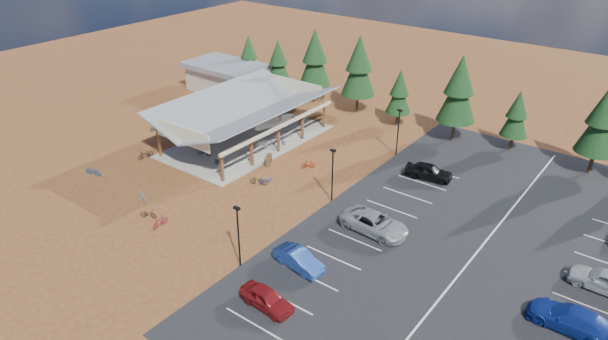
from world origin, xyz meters
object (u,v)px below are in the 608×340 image
Objects in this scene: car_4 at (429,171)px; bike_14 at (266,180)px; bike_7 at (296,118)px; bike_6 at (281,140)px; bike_3 at (277,115)px; car_8 at (605,280)px; bike_pavilion at (245,109)px; car_0 at (267,298)px; trash_bin_0 at (269,158)px; lamp_post_1 at (332,172)px; bike_5 at (269,146)px; car_2 at (375,223)px; bike_8 at (146,154)px; bike_11 at (160,222)px; bike_0 at (204,152)px; bike_10 at (93,171)px; trash_bin_1 at (267,162)px; lamp_post_0 at (238,233)px; lamp_post_2 at (398,129)px; car_7 at (572,319)px; bike_16 at (259,181)px; bike_15 at (308,164)px; outbuilding at (226,77)px; car_1 at (299,259)px; bike_12 at (148,214)px; bike_2 at (230,131)px; bike_13 at (142,196)px; bike_4 at (218,162)px; bike_1 at (219,134)px.

bike_14 is at bearing 119.33° from car_4.
bike_6 is at bearing -153.59° from bike_7.
car_8 reaches higher than bike_3.
car_4 is at bearing 11.78° from bike_pavilion.
bike_pavilion reaches higher than car_0.
bike_7 is at bearing 113.95° from trash_bin_0.
lamp_post_1 reaches higher than bike_5.
bike_8 is at bearing 99.18° from car_2.
bike_6 is 0.93× the size of bike_11.
car_2 is at bearing -107.71° from bike_0.
car_8 is (43.68, 11.67, 0.37)m from bike_10.
trash_bin_1 is 7.18m from bike_0.
car_0 is (20.49, -13.61, 0.21)m from bike_0.
bike_6 is (-11.48, 18.64, -2.46)m from lamp_post_0.
lamp_post_2 reaches higher than bike_10.
car_7 is at bearing -13.90° from bike_pavilion.
bike_16 is at bearing 125.36° from lamp_post_0.
car_2 is at bearing -1.50° from car_0.
lamp_post_0 is 3.46× the size of bike_15.
outbuilding is 41.42m from car_1.
car_0 reaches higher than bike_12.
bike_10 is at bearing -80.57° from car_7.
bike_2 is at bearing -145.40° from bike_16.
bike_12 is (18.12, -27.90, -1.63)m from outbuilding.
bike_13 is at bearing 36.95° from bike_12.
bike_4 reaches higher than bike_7.
bike_3 is 1.14× the size of bike_14.
bike_5 is at bearing 93.85° from car_4.
bike_12 is 33.16m from car_7.
bike_5 reaches higher than bike_4.
bike_3 is 26.05m from car_2.
bike_7 is at bearing -114.20° from car_7.
bike_13 reaches higher than bike_10.
bike_6 is 16.75m from car_4.
bike_10 is 45.21m from car_8.
car_4 reaches higher than bike_10.
car_8 is (29.45, 3.22, 0.39)m from bike_16.
car_8 is at bearing -1.94° from trash_bin_0.
bike_5 is (6.57, 0.98, -0.06)m from bike_1.
bike_13 is at bearing -58.59° from bike_16.
lamp_post_2 reaches higher than bike_15.
bike_8 is at bearing 130.30° from bike_4.
bike_0 is at bearing 72.94° from car_1.
car_7 is (28.18, -2.82, 0.43)m from bike_14.
lamp_post_0 reaches higher than car_0.
bike_4 is at bearing -161.42° from bike_2.
bike_pavilion is at bearing 49.05° from car_0.
bike_8 is at bearing -119.58° from bike_pavilion.
trash_bin_0 is at bearing -29.36° from bike_12.
bike_4 is 21.62m from car_0.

